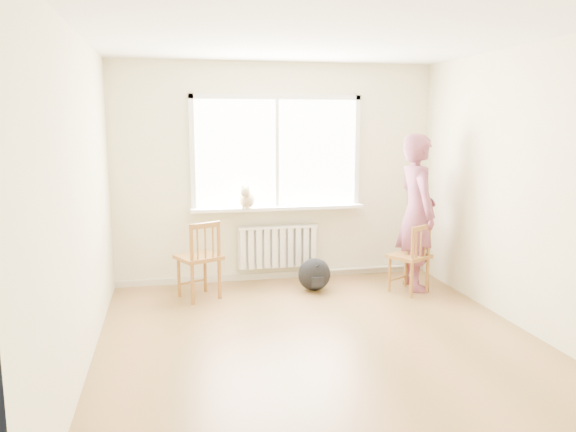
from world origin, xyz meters
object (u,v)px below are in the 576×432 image
cat (247,198)px  backpack (314,274)px  chair_left (201,260)px  chair_right (412,259)px  person (417,212)px

cat → backpack: size_ratio=1.11×
chair_left → cat: cat is taller
chair_left → cat: (0.59, 0.47, 0.62)m
chair_left → backpack: bearing=157.3°
cat → chair_right: bearing=-8.0°
chair_right → cat: bearing=-52.2°
chair_left → backpack: 1.36m
chair_right → person: 0.56m
cat → backpack: bearing=-14.9°
chair_right → person: person is taller
person → cat: (-1.95, 0.56, 0.15)m
chair_right → person: size_ratio=0.45×
chair_right → backpack: (-1.09, 0.34, -0.22)m
backpack → person: bearing=-6.6°
chair_left → cat: size_ratio=2.07×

